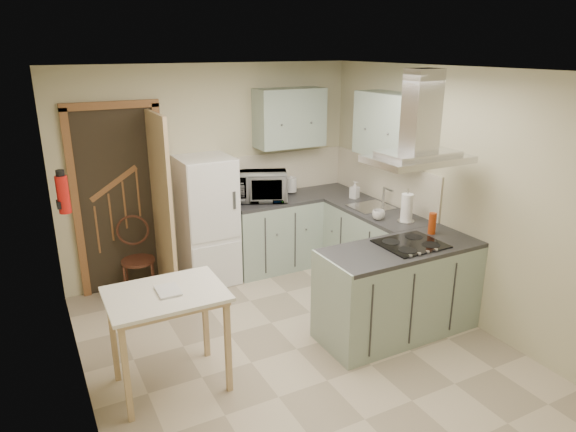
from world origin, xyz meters
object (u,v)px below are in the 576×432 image
drop_leaf_table (170,340)px  bentwood_chair (138,261)px  extractor_hood (418,159)px  peninsula (399,290)px  microwave (261,186)px  fridge (207,221)px

drop_leaf_table → bentwood_chair: bearing=86.2°
extractor_hood → bentwood_chair: (-2.15, 1.98, -1.31)m
peninsula → bentwood_chair: 2.85m
peninsula → microwave: size_ratio=2.51×
fridge → extractor_hood: bearing=-56.2°
microwave → extractor_hood: bearing=-48.8°
extractor_hood → microwave: (-0.62, 2.00, -0.65)m
microwave → bentwood_chair: bearing=-155.3°
extractor_hood → drop_leaf_table: 2.64m
fridge → bentwood_chair: fridge is taller
fridge → extractor_hood: 2.57m
fridge → microwave: bearing=1.3°
bentwood_chair → microwave: bearing=15.4°
fridge → drop_leaf_table: (-0.96, -1.78, -0.32)m
bentwood_chair → microwave: microwave is taller
extractor_hood → drop_leaf_table: bearing=175.0°
fridge → extractor_hood: extractor_hood is taller
extractor_hood → drop_leaf_table: size_ratio=0.99×
peninsula → drop_leaf_table: size_ratio=1.71×
extractor_hood → drop_leaf_table: extractor_hood is taller
fridge → peninsula: 2.35m
peninsula → drop_leaf_table: bearing=174.8°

